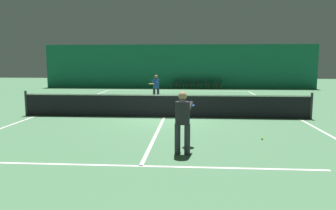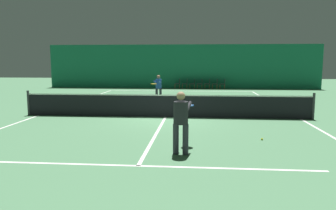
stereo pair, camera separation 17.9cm
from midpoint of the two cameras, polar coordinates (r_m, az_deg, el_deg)
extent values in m
plane|color=#4C7F56|center=(13.67, -1.02, -2.14)|extent=(60.00, 60.00, 0.00)
cube|color=#196B4C|center=(27.96, 1.64, 6.72)|extent=(23.00, 0.12, 3.69)
cube|color=white|center=(25.45, 1.37, 2.46)|extent=(11.00, 0.10, 0.00)
cube|color=white|center=(19.99, 0.62, 1.01)|extent=(8.25, 0.10, 0.00)
cube|color=white|center=(7.50, -5.46, -10.53)|extent=(8.25, 0.10, 0.00)
cube|color=white|center=(15.18, -22.18, -1.72)|extent=(0.10, 23.80, 0.00)
cube|color=white|center=(14.28, 21.56, -2.25)|extent=(0.10, 23.80, 0.00)
cube|color=white|center=(13.67, -1.02, -2.13)|extent=(0.10, 12.80, 0.00)
cube|color=black|center=(13.60, -1.02, -0.17)|extent=(11.90, 0.02, 0.95)
cube|color=white|center=(13.55, -1.03, 1.72)|extent=(11.90, 0.02, 0.05)
cylinder|color=#333338|center=(15.31, -23.79, 0.29)|extent=(0.10, 0.10, 1.07)
cylinder|color=#333338|center=(14.35, 23.38, -0.15)|extent=(0.10, 0.10, 1.07)
cylinder|color=#2D2D38|center=(8.30, 1.05, -5.91)|extent=(0.17, 0.17, 0.78)
cylinder|color=#2D2D38|center=(8.25, 2.74, -6.00)|extent=(0.17, 0.17, 0.78)
cylinder|color=#232328|center=(8.14, 1.91, -1.37)|extent=(0.42, 0.42, 0.56)
sphere|color=tan|center=(8.08, 1.93, 1.59)|extent=(0.22, 0.22, 0.22)
cylinder|color=#232328|center=(8.40, 1.28, -0.20)|extent=(0.17, 0.54, 0.23)
cylinder|color=#232328|center=(8.34, 3.24, -0.26)|extent=(0.17, 0.54, 0.23)
cylinder|color=black|center=(8.78, 2.75, -0.31)|extent=(0.08, 0.31, 0.03)
torus|color=#1951B2|center=(9.07, 3.10, -0.05)|extent=(0.38, 0.38, 0.03)
cylinder|color=silver|center=(9.07, 3.10, -0.05)|extent=(0.32, 0.32, 0.00)
cylinder|color=#2D2D38|center=(19.10, -2.01, 1.81)|extent=(0.16, 0.16, 0.74)
cylinder|color=#2D2D38|center=(19.17, -2.69, 1.82)|extent=(0.16, 0.16, 0.74)
cylinder|color=#234C99|center=(19.08, -2.36, 3.73)|extent=(0.40, 0.40, 0.54)
sphere|color=#936B4C|center=(19.06, -2.37, 4.94)|extent=(0.21, 0.21, 0.21)
cylinder|color=#234C99|center=(18.80, -2.16, 4.05)|extent=(0.17, 0.52, 0.22)
cylinder|color=#234C99|center=(18.88, -2.97, 4.06)|extent=(0.17, 0.52, 0.22)
cylinder|color=black|center=(18.46, -2.92, 3.77)|extent=(0.08, 0.31, 0.03)
torus|color=gold|center=(18.17, -3.19, 3.71)|extent=(0.38, 0.38, 0.03)
cylinder|color=silver|center=(18.17, -3.19, 3.71)|extent=(0.32, 0.32, 0.00)
cylinder|color=brown|center=(27.71, 0.46, 3.29)|extent=(0.03, 0.03, 0.39)
cylinder|color=brown|center=(27.33, 0.41, 3.23)|extent=(0.03, 0.03, 0.39)
cylinder|color=brown|center=(27.68, 1.25, 3.29)|extent=(0.03, 0.03, 0.39)
cylinder|color=brown|center=(27.31, 1.21, 3.23)|extent=(0.03, 0.03, 0.39)
cube|color=#232328|center=(27.49, 0.84, 3.72)|extent=(0.44, 0.44, 0.05)
cube|color=#232328|center=(27.46, 1.25, 4.18)|extent=(0.04, 0.44, 0.40)
cylinder|color=brown|center=(27.67, 1.76, 3.28)|extent=(0.03, 0.03, 0.39)
cylinder|color=brown|center=(27.29, 1.72, 3.22)|extent=(0.03, 0.03, 0.39)
cylinder|color=brown|center=(27.66, 2.54, 3.28)|extent=(0.03, 0.03, 0.39)
cylinder|color=brown|center=(27.28, 2.52, 3.22)|extent=(0.03, 0.03, 0.39)
cube|color=#232328|center=(27.46, 2.14, 3.71)|extent=(0.44, 0.44, 0.05)
cube|color=#232328|center=(27.44, 2.56, 4.17)|extent=(0.04, 0.44, 0.40)
cylinder|color=brown|center=(27.65, 3.05, 3.27)|extent=(0.03, 0.03, 0.39)
cylinder|color=brown|center=(27.28, 3.03, 3.21)|extent=(0.03, 0.03, 0.39)
cylinder|color=brown|center=(27.65, 3.84, 3.27)|extent=(0.03, 0.03, 0.39)
cylinder|color=brown|center=(27.27, 3.83, 3.21)|extent=(0.03, 0.03, 0.39)
cube|color=#232328|center=(27.45, 3.44, 3.70)|extent=(0.44, 0.44, 0.05)
cube|color=#232328|center=(27.43, 3.87, 4.16)|extent=(0.04, 0.44, 0.40)
cylinder|color=brown|center=(27.65, 4.34, 3.26)|extent=(0.03, 0.03, 0.39)
cylinder|color=brown|center=(27.27, 4.35, 3.20)|extent=(0.03, 0.03, 0.39)
cylinder|color=brown|center=(27.65, 5.13, 3.25)|extent=(0.03, 0.03, 0.39)
cylinder|color=brown|center=(27.28, 5.15, 3.19)|extent=(0.03, 0.03, 0.39)
cube|color=#232328|center=(27.45, 4.75, 3.69)|extent=(0.44, 0.44, 0.05)
cube|color=#232328|center=(27.43, 5.17, 4.15)|extent=(0.04, 0.44, 0.40)
cylinder|color=brown|center=(27.66, 5.64, 3.25)|extent=(0.03, 0.03, 0.39)
cylinder|color=brown|center=(27.28, 5.66, 3.19)|extent=(0.03, 0.03, 0.39)
cylinder|color=brown|center=(27.67, 6.43, 3.24)|extent=(0.03, 0.03, 0.39)
cylinder|color=brown|center=(27.29, 6.46, 3.18)|extent=(0.03, 0.03, 0.39)
cube|color=#232328|center=(27.46, 6.05, 3.67)|extent=(0.44, 0.44, 0.05)
cube|color=#232328|center=(27.45, 6.48, 4.13)|extent=(0.04, 0.44, 0.40)
cylinder|color=brown|center=(27.68, 6.93, 3.23)|extent=(0.03, 0.03, 0.39)
cylinder|color=brown|center=(27.31, 6.97, 3.17)|extent=(0.03, 0.03, 0.39)
cylinder|color=brown|center=(27.71, 7.72, 3.22)|extent=(0.03, 0.03, 0.39)
cylinder|color=brown|center=(27.33, 7.77, 3.16)|extent=(0.03, 0.03, 0.39)
cube|color=#232328|center=(27.49, 7.35, 3.65)|extent=(0.44, 0.44, 0.05)
cube|color=#232328|center=(27.49, 7.78, 4.12)|extent=(0.04, 0.44, 0.40)
cylinder|color=brown|center=(27.72, 8.22, 3.22)|extent=(0.03, 0.03, 0.39)
cylinder|color=brown|center=(27.34, 8.28, 3.15)|extent=(0.03, 0.03, 0.39)
cylinder|color=brown|center=(27.75, 9.00, 3.21)|extent=(0.03, 0.03, 0.39)
cylinder|color=brown|center=(27.37, 9.07, 3.14)|extent=(0.03, 0.03, 0.39)
cube|color=#232328|center=(27.53, 8.65, 3.64)|extent=(0.44, 0.44, 0.05)
cube|color=#232328|center=(27.53, 9.08, 4.10)|extent=(0.04, 0.44, 0.40)
sphere|color=#D1DB33|center=(10.19, 15.59, -5.68)|extent=(0.07, 0.07, 0.07)
camera|label=1|loc=(0.09, -90.48, -0.07)|focal=35.00mm
camera|label=2|loc=(0.09, 89.52, 0.07)|focal=35.00mm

